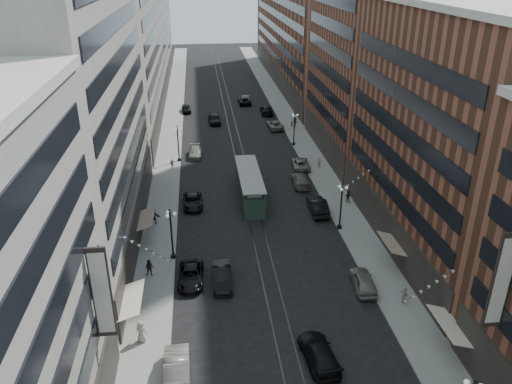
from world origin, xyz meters
name	(u,v)px	position (x,y,z in m)	size (l,w,h in m)	color
ground	(238,148)	(0.00, 60.00, 0.00)	(220.00, 220.00, 0.00)	black
sidewalk_west	(171,131)	(-11.00, 70.00, 0.07)	(4.00, 180.00, 0.15)	gray
sidewalk_east	(293,126)	(11.00, 70.00, 0.07)	(4.00, 180.00, 0.15)	gray
rail_west	(229,129)	(-0.70, 70.00, 0.01)	(0.12, 180.00, 0.02)	#2D2D33
rail_east	(237,129)	(0.70, 70.00, 0.01)	(0.12, 180.00, 0.02)	#2D2D33
building_west_mid	(84,114)	(-17.00, 33.00, 14.00)	(8.00, 36.00, 28.00)	gray
building_west_far	(143,35)	(-17.00, 96.00, 13.00)	(8.00, 90.00, 26.00)	gray
building_east_mid	(437,137)	(17.00, 28.00, 12.00)	(8.00, 30.00, 24.00)	brown
building_east_tower	(358,12)	(17.00, 56.00, 21.00)	(8.00, 26.00, 42.00)	brown
building_east_far	(293,32)	(17.00, 105.00, 12.00)	(8.00, 72.00, 24.00)	brown
lamppost_sw_far	(171,232)	(-9.20, 28.00, 3.10)	(1.03, 1.14, 5.52)	black
lamppost_sw_mid	(178,142)	(-9.20, 55.00, 3.10)	(1.03, 1.14, 5.52)	black
lamppost_se_far	(341,205)	(9.20, 32.00, 3.10)	(1.03, 1.14, 5.52)	black
lamppost_se_mid	(294,127)	(9.20, 60.00, 3.10)	(1.03, 1.14, 5.52)	black
streetcar	(250,186)	(0.00, 41.33, 1.59)	(2.76, 12.48, 3.45)	#273D30
car_1	(177,373)	(-8.38, 11.44, 0.87)	(1.84, 5.26, 1.73)	gray
car_2	(191,275)	(-7.40, 23.79, 0.70)	(2.33, 5.06, 1.41)	black
car_4	(363,281)	(8.40, 20.95, 0.80)	(1.89, 4.69, 1.60)	slate
car_5	(222,276)	(-4.50, 23.14, 0.82)	(1.73, 4.96, 1.64)	black
car_6	(319,353)	(2.20, 12.28, 0.79)	(2.20, 5.42, 1.57)	black
pedestrian_1	(141,331)	(-11.27, 15.95, 1.10)	(0.93, 0.51, 1.90)	gray
pedestrian_2	(150,268)	(-11.30, 25.03, 1.01)	(0.84, 0.46, 1.73)	black
pedestrian_4	(404,296)	(11.22, 18.15, 0.95)	(0.94, 0.43, 1.60)	#A69A89
car_7	(193,201)	(-7.19, 39.71, 0.69)	(2.29, 4.98, 1.38)	black
car_8	(195,152)	(-6.80, 56.99, 0.69)	(1.92, 4.73, 1.37)	gray
car_9	(186,108)	(-8.40, 81.85, 0.75)	(1.77, 4.41, 1.50)	black
car_10	(318,206)	(7.70, 36.34, 0.88)	(1.85, 5.32, 1.75)	black
car_11	(300,163)	(8.40, 50.41, 0.72)	(2.40, 5.22, 1.45)	gray
car_12	(267,110)	(7.31, 78.77, 0.83)	(2.31, 5.69, 1.65)	black
car_13	(214,119)	(-3.14, 73.75, 0.88)	(2.07, 5.15, 1.76)	black
car_14	(245,99)	(4.06, 88.30, 0.72)	(1.53, 4.37, 1.44)	slate
pedestrian_5	(153,216)	(-11.65, 35.53, 1.10)	(1.76, 0.50, 1.89)	black
pedestrian_6	(172,164)	(-10.10, 51.89, 0.90)	(0.88, 0.40, 1.50)	#B8B298
pedestrian_7	(348,196)	(11.99, 38.41, 0.92)	(0.75, 0.41, 1.55)	black
pedestrian_8	(319,162)	(10.99, 49.93, 0.99)	(0.62, 0.40, 1.69)	#ABA18D
pedestrian_9	(295,122)	(11.17, 69.28, 1.02)	(1.13, 0.47, 1.75)	black
car_extra_0	(275,125)	(7.52, 69.29, 0.73)	(2.42, 5.25, 1.46)	slate
car_extra_1	(301,180)	(7.23, 44.45, 0.76)	(2.14, 5.27, 1.53)	#636258
car_extra_2	(244,101)	(3.65, 86.64, 0.73)	(2.42, 5.25, 1.46)	black
pedestrian_extra_1	(292,123)	(10.61, 69.52, 0.93)	(0.57, 0.37, 1.56)	gray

